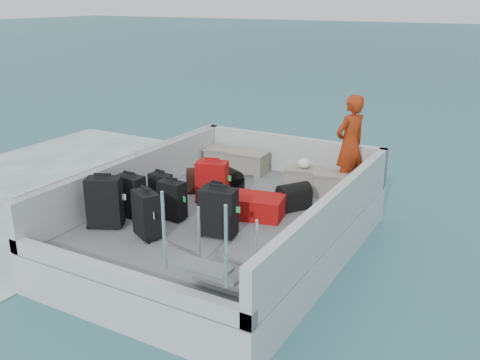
% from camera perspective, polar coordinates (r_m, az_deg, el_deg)
% --- Properties ---
extents(ground, '(160.00, 160.00, 0.00)m').
position_cam_1_polar(ground, '(8.52, -1.50, -7.56)').
color(ground, '#19505A').
rests_on(ground, ground).
extents(wake_foam, '(10.00, 10.00, 0.00)m').
position_cam_1_polar(wake_foam, '(11.55, -22.40, -1.74)').
color(wake_foam, white).
rests_on(wake_foam, ground).
extents(ferry_hull, '(3.60, 5.00, 0.60)m').
position_cam_1_polar(ferry_hull, '(8.39, -1.52, -5.73)').
color(ferry_hull, silver).
rests_on(ferry_hull, ground).
extents(deck, '(3.30, 4.70, 0.02)m').
position_cam_1_polar(deck, '(8.27, -1.54, -3.78)').
color(deck, slate).
rests_on(deck, ferry_hull).
extents(deck_fittings, '(3.60, 5.00, 0.90)m').
position_cam_1_polar(deck_fittings, '(7.70, -0.58, -2.46)').
color(deck_fittings, '#B7BCBC').
rests_on(deck_fittings, deck).
extents(suitcase_0, '(0.56, 0.47, 0.76)m').
position_cam_1_polar(suitcase_0, '(7.93, -14.23, -2.37)').
color(suitcase_0, black).
rests_on(suitcase_0, deck).
extents(suitcase_1, '(0.44, 0.26, 0.65)m').
position_cam_1_polar(suitcase_1, '(8.26, -11.58, -1.71)').
color(suitcase_1, black).
rests_on(suitcase_1, deck).
extents(suitcase_2, '(0.37, 0.24, 0.51)m').
position_cam_1_polar(suitcase_2, '(8.67, -8.45, -0.98)').
color(suitcase_2, black).
rests_on(suitcase_2, deck).
extents(suitcase_3, '(0.51, 0.43, 0.67)m').
position_cam_1_polar(suitcase_3, '(7.50, -9.95, -3.68)').
color(suitcase_3, black).
rests_on(suitcase_3, deck).
extents(suitcase_4, '(0.42, 0.27, 0.59)m').
position_cam_1_polar(suitcase_4, '(8.07, -7.25, -2.17)').
color(suitcase_4, black).
rests_on(suitcase_4, deck).
extents(suitcase_5, '(0.56, 0.43, 0.68)m').
position_cam_1_polar(suitcase_5, '(8.67, -2.98, -0.21)').
color(suitcase_5, '#B70E0E').
rests_on(suitcase_5, deck).
extents(suitcase_6, '(0.55, 0.39, 0.69)m').
position_cam_1_polar(suitcase_6, '(7.43, -2.33, -3.52)').
color(suitcase_6, black).
rests_on(suitcase_6, deck).
extents(suitcase_7, '(0.38, 0.23, 0.53)m').
position_cam_1_polar(suitcase_7, '(8.04, -2.45, -2.36)').
color(suitcase_7, black).
rests_on(suitcase_7, deck).
extents(suitcase_8, '(0.92, 0.70, 0.33)m').
position_cam_1_polar(suitcase_8, '(8.14, 1.71, -2.83)').
color(suitcase_8, '#B70E0E').
rests_on(suitcase_8, deck).
extents(duffel_0, '(0.56, 0.50, 0.32)m').
position_cam_1_polar(duffel_0, '(9.21, -4.24, -0.26)').
color(duffel_0, black).
rests_on(duffel_0, deck).
extents(duffel_1, '(0.53, 0.47, 0.32)m').
position_cam_1_polar(duffel_1, '(9.17, -1.02, -0.28)').
color(duffel_1, black).
rests_on(duffel_1, deck).
extents(duffel_2, '(0.54, 0.60, 0.32)m').
position_cam_1_polar(duffel_2, '(8.48, 5.74, -2.03)').
color(duffel_2, black).
rests_on(duffel_2, deck).
extents(crate_0, '(0.62, 0.47, 0.34)m').
position_cam_1_polar(crate_0, '(10.53, -2.04, 2.35)').
color(crate_0, gray).
rests_on(crate_0, deck).
extents(crate_1, '(0.67, 0.48, 0.38)m').
position_cam_1_polar(crate_1, '(10.13, 0.98, 1.79)').
color(crate_1, gray).
rests_on(crate_1, deck).
extents(crate_2, '(0.62, 0.46, 0.35)m').
position_cam_1_polar(crate_2, '(9.38, 6.81, 0.11)').
color(crate_2, gray).
rests_on(crate_2, deck).
extents(crate_3, '(0.70, 0.56, 0.37)m').
position_cam_1_polar(crate_3, '(9.15, 9.92, -0.48)').
color(crate_3, gray).
rests_on(crate_3, deck).
extents(yellow_bag, '(0.28, 0.26, 0.22)m').
position_cam_1_polar(yellow_bag, '(9.42, 10.05, -0.38)').
color(yellow_bag, yellow).
rests_on(yellow_bag, deck).
extents(white_bag, '(0.24, 0.24, 0.18)m').
position_cam_1_polar(white_bag, '(9.30, 6.87, 1.64)').
color(white_bag, white).
rests_on(white_bag, crate_2).
extents(passenger, '(0.63, 0.74, 1.69)m').
position_cam_1_polar(passenger, '(9.12, 11.65, 3.71)').
color(passenger, red).
rests_on(passenger, deck).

